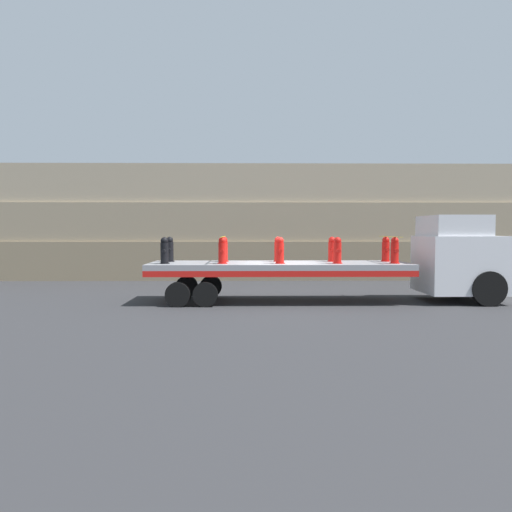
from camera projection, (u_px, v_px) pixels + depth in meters
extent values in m
plane|color=#2D2D30|center=(279.00, 302.00, 17.46)|extent=(120.00, 120.00, 0.00)
cube|color=#84755B|center=(269.00, 260.00, 26.15)|extent=(60.00, 3.00, 1.94)
cube|color=gray|center=(269.00, 223.00, 26.20)|extent=(60.00, 3.00, 1.94)
cube|color=tan|center=(269.00, 186.00, 26.26)|extent=(60.00, 3.00, 1.94)
cube|color=silver|center=(460.00, 264.00, 17.49)|extent=(2.68, 2.47, 1.98)
cube|color=silver|center=(453.00, 226.00, 17.42)|extent=(1.87, 2.28, 0.71)
cube|color=black|center=(481.00, 253.00, 17.48)|extent=(1.07, 2.18, 1.11)
cylinder|color=black|center=(489.00, 289.00, 16.36)|extent=(1.16, 0.28, 1.16)
cylinder|color=black|center=(458.00, 281.00, 18.71)|extent=(1.16, 0.28, 1.16)
cube|color=gray|center=(279.00, 265.00, 17.40)|extent=(8.98, 2.53, 0.19)
cube|color=red|center=(281.00, 274.00, 16.19)|extent=(8.98, 0.08, 0.20)
cube|color=red|center=(277.00, 268.00, 18.63)|extent=(8.98, 0.08, 0.20)
cylinder|color=black|center=(205.00, 294.00, 16.24)|extent=(0.81, 0.30, 0.81)
cylinder|color=black|center=(211.00, 286.00, 18.57)|extent=(0.81, 0.30, 0.81)
cylinder|color=black|center=(178.00, 294.00, 16.23)|extent=(0.81, 0.30, 0.81)
cylinder|color=black|center=(187.00, 286.00, 18.56)|extent=(0.81, 0.30, 0.81)
cylinder|color=black|center=(165.00, 263.00, 16.78)|extent=(0.34, 0.34, 0.03)
cylinder|color=black|center=(165.00, 253.00, 16.76)|extent=(0.27, 0.27, 0.71)
sphere|color=black|center=(164.00, 241.00, 16.74)|extent=(0.25, 0.25, 0.25)
cylinder|color=black|center=(163.00, 251.00, 16.55)|extent=(0.12, 0.16, 0.12)
cylinder|color=black|center=(166.00, 250.00, 16.97)|extent=(0.12, 0.16, 0.12)
cylinder|color=black|center=(170.00, 261.00, 17.89)|extent=(0.34, 0.34, 0.03)
cylinder|color=black|center=(170.00, 252.00, 17.88)|extent=(0.27, 0.27, 0.71)
sphere|color=black|center=(170.00, 240.00, 17.86)|extent=(0.25, 0.25, 0.25)
cylinder|color=black|center=(169.00, 250.00, 17.66)|extent=(0.12, 0.16, 0.12)
cylinder|color=black|center=(171.00, 249.00, 18.08)|extent=(0.12, 0.16, 0.12)
cylinder|color=red|center=(222.00, 263.00, 16.81)|extent=(0.34, 0.34, 0.03)
cylinder|color=red|center=(222.00, 253.00, 16.79)|extent=(0.27, 0.27, 0.71)
sphere|color=red|center=(222.00, 241.00, 16.77)|extent=(0.25, 0.25, 0.25)
cylinder|color=red|center=(222.00, 251.00, 16.58)|extent=(0.12, 0.16, 0.12)
cylinder|color=red|center=(223.00, 250.00, 17.00)|extent=(0.12, 0.16, 0.12)
cylinder|color=red|center=(224.00, 261.00, 17.92)|extent=(0.34, 0.34, 0.03)
cylinder|color=red|center=(224.00, 252.00, 17.90)|extent=(0.27, 0.27, 0.71)
sphere|color=red|center=(224.00, 240.00, 17.88)|extent=(0.25, 0.25, 0.25)
cylinder|color=red|center=(224.00, 250.00, 17.69)|extent=(0.12, 0.16, 0.12)
cylinder|color=red|center=(224.00, 249.00, 18.11)|extent=(0.12, 0.16, 0.12)
cylinder|color=red|center=(280.00, 263.00, 16.84)|extent=(0.34, 0.34, 0.03)
cylinder|color=red|center=(280.00, 253.00, 16.82)|extent=(0.27, 0.27, 0.71)
sphere|color=red|center=(280.00, 241.00, 16.80)|extent=(0.25, 0.25, 0.25)
cylinder|color=red|center=(280.00, 251.00, 16.60)|extent=(0.12, 0.16, 0.12)
cylinder|color=red|center=(280.00, 250.00, 17.03)|extent=(0.12, 0.16, 0.12)
cylinder|color=red|center=(278.00, 261.00, 17.95)|extent=(0.34, 0.34, 0.03)
cylinder|color=red|center=(278.00, 252.00, 17.93)|extent=(0.27, 0.27, 0.71)
sphere|color=red|center=(278.00, 240.00, 17.91)|extent=(0.25, 0.25, 0.25)
cylinder|color=red|center=(278.00, 250.00, 17.72)|extent=(0.12, 0.16, 0.12)
cylinder|color=red|center=(278.00, 249.00, 18.14)|extent=(0.12, 0.16, 0.12)
cylinder|color=red|center=(337.00, 263.00, 16.87)|extent=(0.34, 0.34, 0.03)
cylinder|color=red|center=(337.00, 253.00, 16.85)|extent=(0.27, 0.27, 0.71)
sphere|color=red|center=(338.00, 241.00, 16.83)|extent=(0.25, 0.25, 0.25)
cylinder|color=red|center=(339.00, 251.00, 16.63)|extent=(0.12, 0.16, 0.12)
cylinder|color=red|center=(336.00, 250.00, 17.06)|extent=(0.12, 0.16, 0.12)
cylinder|color=red|center=(332.00, 261.00, 17.98)|extent=(0.34, 0.34, 0.03)
cylinder|color=red|center=(332.00, 252.00, 17.96)|extent=(0.27, 0.27, 0.71)
sphere|color=red|center=(332.00, 240.00, 17.94)|extent=(0.25, 0.25, 0.25)
cylinder|color=red|center=(333.00, 250.00, 17.74)|extent=(0.12, 0.16, 0.12)
cylinder|color=red|center=(331.00, 249.00, 18.17)|extent=(0.12, 0.16, 0.12)
cylinder|color=red|center=(395.00, 263.00, 16.89)|extent=(0.34, 0.34, 0.03)
cylinder|color=red|center=(395.00, 253.00, 16.88)|extent=(0.27, 0.27, 0.71)
sphere|color=red|center=(395.00, 241.00, 16.86)|extent=(0.25, 0.25, 0.25)
cylinder|color=red|center=(397.00, 251.00, 16.66)|extent=(0.12, 0.16, 0.12)
cylinder|color=red|center=(393.00, 250.00, 17.08)|extent=(0.12, 0.16, 0.12)
cylinder|color=red|center=(386.00, 261.00, 18.01)|extent=(0.34, 0.34, 0.03)
cylinder|color=red|center=(386.00, 252.00, 17.99)|extent=(0.27, 0.27, 0.71)
sphere|color=red|center=(386.00, 240.00, 17.97)|extent=(0.25, 0.25, 0.25)
cylinder|color=red|center=(387.00, 249.00, 17.77)|extent=(0.12, 0.16, 0.12)
cylinder|color=red|center=(384.00, 249.00, 18.20)|extent=(0.12, 0.16, 0.12)
cube|color=yellow|center=(223.00, 237.00, 17.32)|extent=(0.05, 2.73, 0.01)
cube|color=yellow|center=(390.00, 237.00, 17.40)|extent=(0.05, 2.73, 0.01)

